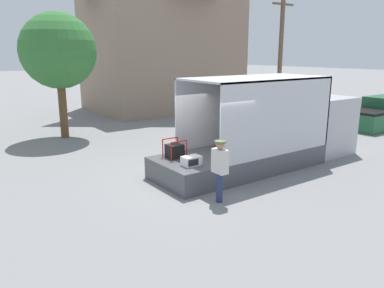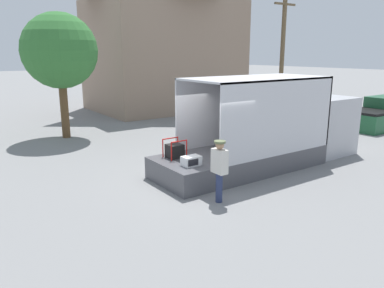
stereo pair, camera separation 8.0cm
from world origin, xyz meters
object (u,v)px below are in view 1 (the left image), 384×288
Objects in this scene: pickup_truck_green at (382,115)px; utility_pole at (281,52)px; box_truck at (288,134)px; portable_generator at (175,151)px; worker_person at (220,165)px; street_tree at (58,51)px; microwave at (191,161)px.

utility_pole is at bearing 93.51° from pickup_truck_green.
pickup_truck_green is (8.84, 1.26, -0.29)m from box_truck.
worker_person is (-0.08, -2.25, 0.11)m from portable_generator.
box_truck is 10.46m from street_tree.
worker_person is (-0.01, -1.29, 0.19)m from microwave.
box_truck is at bearing -6.26° from portable_generator.
portable_generator is 0.10× the size of street_tree.
portable_generator is 0.08× the size of utility_pole.
street_tree reaches higher than microwave.
worker_person is at bearing -143.06° from utility_pole.
pickup_truck_green is (13.49, 1.71, -0.17)m from microwave.
pickup_truck_green is at bearing -26.08° from street_tree.
worker_person is at bearing -84.69° from street_tree.
microwave is at bearing -174.37° from box_truck.
street_tree is (-5.60, 8.33, 2.94)m from box_truck.
street_tree is at bearing 179.05° from utility_pole.
portable_generator is at bearing -176.79° from pickup_truck_green.
worker_person is 10.51m from street_tree.
portable_generator is 0.12× the size of pickup_truck_green.
microwave is 0.33× the size of worker_person.
utility_pole is at bearing 36.94° from worker_person.
pickup_truck_green is 7.56m from utility_pole.
utility_pole reaches higher than microwave.
street_tree is (-0.95, 8.78, 3.06)m from microwave.
box_truck reaches higher than worker_person.
street_tree is at bearing 95.31° from worker_person.
box_truck is 1.24× the size of street_tree.
microwave is 0.11× the size of pickup_truck_green.
microwave is 9.35m from street_tree.
portable_generator is 2.25m from worker_person.
street_tree is (-14.44, 7.07, 3.24)m from pickup_truck_green.
microwave is 0.92× the size of portable_generator.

